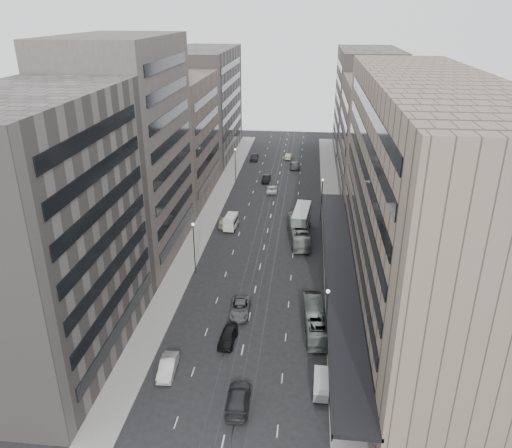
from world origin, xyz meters
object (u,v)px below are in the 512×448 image
at_px(bus_near, 315,320).
at_px(sedan_2, 240,308).
at_px(panel_van, 231,222).
at_px(pedestrian, 358,380).
at_px(double_decker, 301,221).
at_px(sedan_0, 228,337).
at_px(bus_far, 299,232).
at_px(vw_microbus, 321,384).
at_px(sedan_1, 168,367).

relative_size(bus_near, sedan_2, 1.88).
bearing_deg(panel_van, pedestrian, -59.06).
bearing_deg(sedan_2, double_decker, 70.85).
relative_size(sedan_0, pedestrian, 2.52).
relative_size(bus_far, vw_microbus, 3.17).
distance_m(vw_microbus, pedestrian, 4.11).
bearing_deg(bus_near, sedan_2, -19.75).
relative_size(bus_far, pedestrian, 6.50).
height_order(bus_far, pedestrian, bus_far).
bearing_deg(bus_far, pedestrian, 94.33).
xyz_separation_m(bus_far, sedan_0, (-7.66, -30.02, -0.89)).
bearing_deg(sedan_1, bus_near, 28.02).
height_order(bus_near, sedan_1, bus_near).
bearing_deg(sedan_2, bus_far, 70.03).
xyz_separation_m(bus_near, double_decker, (-2.41, 28.97, 1.21)).
bearing_deg(sedan_2, bus_near, -18.47).
relative_size(bus_far, sedan_2, 2.19).
distance_m(panel_van, pedestrian, 44.68).
height_order(sedan_0, sedan_2, sedan_0).
xyz_separation_m(bus_near, bus_far, (-2.80, 26.29, 0.24)).
distance_m(sedan_2, pedestrian, 19.30).
distance_m(vw_microbus, panel_van, 44.14).
height_order(bus_near, sedan_2, bus_near).
relative_size(bus_far, double_decker, 1.32).
bearing_deg(bus_far, sedan_0, 68.46).
distance_m(bus_near, sedan_0, 11.12).
height_order(sedan_2, pedestrian, pedestrian).
bearing_deg(vw_microbus, sedan_0, 147.58).
xyz_separation_m(bus_far, panel_van, (-12.47, 3.61, -0.20)).
bearing_deg(bus_far, sedan_1, 62.42).
bearing_deg(double_decker, bus_far, -93.12).
distance_m(bus_far, vw_microbus, 37.71).
height_order(vw_microbus, panel_van, panel_van).
bearing_deg(panel_van, sedan_1, -86.89).
xyz_separation_m(vw_microbus, sedan_2, (-10.54, 13.90, -0.37)).
xyz_separation_m(double_decker, sedan_1, (-13.82, -38.86, -1.87)).
bearing_deg(bus_near, sedan_1, 26.72).
xyz_separation_m(bus_near, sedan_2, (-9.84, 2.66, -0.68)).
bearing_deg(sedan_1, pedestrian, -3.91).
bearing_deg(panel_van, vw_microbus, -64.31).
bearing_deg(sedan_1, vw_microbus, -7.93).
height_order(bus_far, double_decker, double_decker).
bearing_deg(bus_far, panel_van, -23.37).
xyz_separation_m(bus_far, vw_microbus, (3.50, -37.54, -0.56)).
distance_m(sedan_0, pedestrian, 16.39).
bearing_deg(bus_far, double_decker, -105.52).
distance_m(bus_far, double_decker, 2.87).
distance_m(bus_near, sedan_2, 10.22).
height_order(bus_far, sedan_1, bus_far).
relative_size(panel_van, sedan_2, 0.80).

